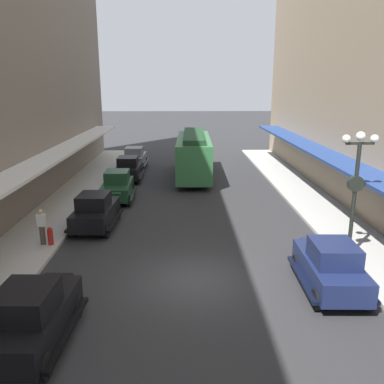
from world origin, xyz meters
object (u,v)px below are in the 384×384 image
(fire_hydrant, at_px, (50,236))
(lamp_post_with_clock, at_px, (355,190))
(parked_car_4, at_px, (95,210))
(parked_car_5, at_px, (128,168))
(parked_car_3, at_px, (330,265))
(parked_car_0, at_px, (31,315))
(streetcar, at_px, (194,153))
(pedestrian_1, at_px, (42,226))
(parked_car_2, at_px, (135,157))
(parked_car_1, at_px, (117,186))

(fire_hydrant, bearing_deg, lamp_post_with_clock, -6.80)
(parked_car_4, relative_size, parked_car_5, 1.01)
(lamp_post_with_clock, bearing_deg, parked_car_3, -124.06)
(parked_car_0, xyz_separation_m, streetcar, (5.02, 21.07, 0.96))
(streetcar, xyz_separation_m, pedestrian_1, (-7.09, -14.01, -0.91))
(parked_car_2, bearing_deg, parked_car_3, -66.92)
(streetcar, distance_m, pedestrian_1, 15.73)
(parked_car_5, distance_m, lamp_post_with_clock, 18.45)
(parked_car_3, bearing_deg, parked_car_4, 145.48)
(parked_car_2, bearing_deg, parked_car_0, -89.93)
(parked_car_5, xyz_separation_m, fire_hydrant, (-1.76, -13.16, -0.38))
(parked_car_5, height_order, streetcar, streetcar)
(parked_car_5, bearing_deg, parked_car_1, -89.89)
(parked_car_1, height_order, parked_car_4, same)
(parked_car_1, bearing_deg, streetcar, 52.40)
(parked_car_4, relative_size, fire_hydrant, 5.25)
(parked_car_3, xyz_separation_m, lamp_post_with_clock, (1.70, 2.52, 2.04))
(parked_car_3, bearing_deg, parked_car_5, 118.36)
(parked_car_5, distance_m, streetcar, 5.14)
(parked_car_5, bearing_deg, parked_car_0, -90.14)
(parked_car_2, height_order, fire_hydrant, parked_car_2)
(parked_car_2, distance_m, pedestrian_1, 17.99)
(parked_car_5, height_order, pedestrian_1, parked_car_5)
(parked_car_1, relative_size, parked_car_4, 1.00)
(parked_car_2, xyz_separation_m, parked_car_5, (0.08, -4.78, 0.00))
(parked_car_3, bearing_deg, fire_hydrant, 159.91)
(parked_car_0, relative_size, lamp_post_with_clock, 0.83)
(parked_car_1, height_order, parked_car_3, same)
(streetcar, relative_size, lamp_post_with_clock, 1.87)
(parked_car_2, distance_m, parked_car_4, 15.40)
(pedestrian_1, bearing_deg, parked_car_2, 83.47)
(parked_car_1, height_order, fire_hydrant, parked_car_1)
(parked_car_2, relative_size, parked_car_5, 1.00)
(pedestrian_1, bearing_deg, parked_car_3, -19.79)
(parked_car_4, xyz_separation_m, fire_hydrant, (-1.48, -2.54, -0.38))
(parked_car_0, distance_m, parked_car_5, 20.15)
(parked_car_5, distance_m, fire_hydrant, 13.28)
(parked_car_3, relative_size, parked_car_5, 1.01)
(streetcar, height_order, lamp_post_with_clock, lamp_post_with_clock)
(parked_car_4, bearing_deg, streetcar, 65.56)
(parked_car_1, height_order, parked_car_5, same)
(parked_car_1, relative_size, parked_car_3, 1.00)
(parked_car_2, xyz_separation_m, fire_hydrant, (-1.68, -17.93, -0.38))
(pedestrian_1, bearing_deg, fire_hydrant, -10.31)
(fire_hydrant, bearing_deg, parked_car_2, 84.64)
(parked_car_0, xyz_separation_m, pedestrian_1, (-2.07, 7.06, 0.05))
(parked_car_0, distance_m, parked_car_4, 9.54)
(streetcar, bearing_deg, parked_car_0, -103.39)
(parked_car_1, xyz_separation_m, parked_car_5, (-0.01, 5.51, 0.00))
(parked_car_1, xyz_separation_m, lamp_post_with_clock, (10.98, -9.16, 2.04))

